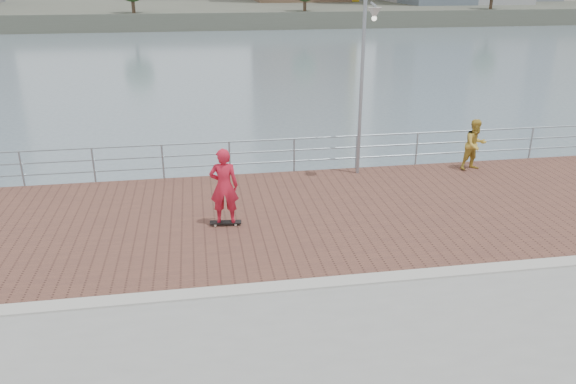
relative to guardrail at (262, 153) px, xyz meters
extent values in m
plane|color=slate|center=(0.00, -7.00, -2.69)|extent=(400.00, 400.00, 0.00)
cube|color=brown|center=(0.00, -3.40, -0.68)|extent=(40.00, 6.80, 0.02)
cube|color=#B7B5AD|center=(0.00, -7.00, -0.66)|extent=(40.00, 0.40, 0.06)
cube|color=#4C5142|center=(0.00, 115.50, -1.44)|extent=(320.00, 95.00, 2.50)
cylinder|color=#8C9EA8|center=(-7.18, 0.00, -0.14)|extent=(0.06, 0.06, 1.10)
cylinder|color=#8C9EA8|center=(-5.13, 0.00, -0.14)|extent=(0.06, 0.06, 1.10)
cylinder|color=#8C9EA8|center=(-3.08, 0.00, -0.14)|extent=(0.06, 0.06, 1.10)
cylinder|color=#8C9EA8|center=(-1.03, 0.00, -0.14)|extent=(0.06, 0.06, 1.10)
cylinder|color=#8C9EA8|center=(1.03, 0.00, -0.14)|extent=(0.06, 0.06, 1.10)
cylinder|color=#8C9EA8|center=(3.08, 0.00, -0.14)|extent=(0.06, 0.06, 1.10)
cylinder|color=#8C9EA8|center=(5.13, 0.00, -0.14)|extent=(0.06, 0.06, 1.10)
cylinder|color=#8C9EA8|center=(7.18, 0.00, -0.14)|extent=(0.06, 0.06, 1.10)
cylinder|color=#8C9EA8|center=(9.24, 0.00, -0.14)|extent=(0.06, 0.06, 1.10)
cylinder|color=#8C9EA8|center=(0.00, 0.00, 0.41)|extent=(39.00, 0.05, 0.05)
cylinder|color=#8C9EA8|center=(0.00, 0.00, 0.03)|extent=(39.00, 0.05, 0.05)
cylinder|color=#8C9EA8|center=(0.00, 0.00, -0.33)|extent=(39.00, 0.05, 0.05)
cylinder|color=gray|center=(2.99, -0.50, 1.99)|extent=(0.11, 0.11, 5.36)
cone|color=#B2B2AD|center=(2.99, -1.39, 4.49)|extent=(0.39, 0.39, 0.31)
cube|color=black|center=(-1.40, -3.79, -0.59)|extent=(0.81, 0.28, 0.03)
cylinder|color=beige|center=(-1.66, -3.83, -0.64)|extent=(0.07, 0.05, 0.06)
cylinder|color=beige|center=(-1.16, -3.88, -0.64)|extent=(0.07, 0.05, 0.06)
cylinder|color=beige|center=(-1.65, -3.69, -0.64)|extent=(0.07, 0.05, 0.06)
cylinder|color=beige|center=(-1.14, -3.74, -0.64)|extent=(0.07, 0.05, 0.06)
imported|color=red|center=(-1.40, -3.79, 0.38)|extent=(0.75, 0.53, 1.94)
imported|color=gold|center=(6.78, -0.76, 0.16)|extent=(0.91, 0.77, 1.66)
cylinder|color=#473323|center=(-10.00, 70.00, 1.58)|extent=(0.50, 0.50, 3.55)
cylinder|color=#473323|center=(15.00, 70.00, 1.39)|extent=(0.50, 0.50, 3.17)
camera|label=1|loc=(-1.96, -16.81, 5.32)|focal=35.00mm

